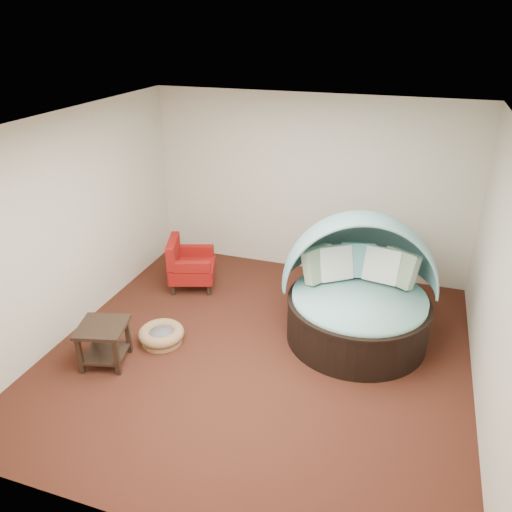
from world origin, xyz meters
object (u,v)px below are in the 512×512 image
(pet_basket, at_px, (161,335))
(canopy_daybed, at_px, (359,283))
(red_armchair, at_px, (189,265))
(side_table, at_px, (104,339))

(pet_basket, bearing_deg, canopy_daybed, 22.70)
(red_armchair, bearing_deg, pet_basket, -97.14)
(canopy_daybed, distance_m, side_table, 3.19)
(pet_basket, relative_size, side_table, 1.14)
(pet_basket, distance_m, side_table, 0.76)
(canopy_daybed, bearing_deg, red_armchair, 156.57)
(canopy_daybed, bearing_deg, pet_basket, -170.17)
(canopy_daybed, bearing_deg, side_table, -163.51)
(pet_basket, bearing_deg, side_table, -126.89)
(pet_basket, xyz_separation_m, side_table, (-0.43, -0.58, 0.23))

